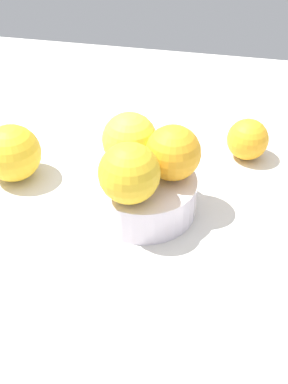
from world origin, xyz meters
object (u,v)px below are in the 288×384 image
fruit_bowl (144,196)px  orange_in_bowl_0 (130,140)px  orange_loose_0 (12,153)px  orange_in_bowl_2 (129,173)px  orange_loose_1 (248,139)px  orange_in_bowl_1 (173,153)px

fruit_bowl → orange_in_bowl_0: 7.70cm
fruit_bowl → orange_loose_0: 20.53cm
orange_loose_0 → orange_in_bowl_0: bearing=179.8°
orange_in_bowl_0 → orange_in_bowl_2: size_ratio=0.97×
orange_in_bowl_0 → orange_loose_1: bearing=-141.5°
orange_in_bowl_1 → orange_loose_0: size_ratio=0.87×
orange_in_bowl_0 → orange_in_bowl_2: orange_in_bowl_2 is taller
orange_in_bowl_0 → orange_in_bowl_2: 7.66cm
orange_in_bowl_1 → orange_in_bowl_0: bearing=-16.7°
orange_in_bowl_1 → orange_in_bowl_2: size_ratio=0.95×
orange_loose_0 → orange_in_bowl_1: bearing=175.4°
orange_in_bowl_0 → orange_loose_0: (17.47, -0.06, -4.59)cm
orange_in_bowl_0 → fruit_bowl: bearing=127.7°
fruit_bowl → orange_in_bowl_2: size_ratio=1.85×
orange_in_bowl_0 → orange_loose_1: orange_in_bowl_0 is taller
orange_in_bowl_0 → orange_loose_0: size_ratio=0.88×
orange_in_bowl_0 → orange_in_bowl_1: 6.36cm
orange_in_bowl_2 → orange_in_bowl_1: bearing=-127.8°
fruit_bowl → orange_in_bowl_2: orange_in_bowl_2 is taller
fruit_bowl → orange_in_bowl_1: size_ratio=1.94×
orange_loose_1 → orange_loose_0: bearing=20.5°
orange_in_bowl_1 → fruit_bowl: bearing=25.6°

